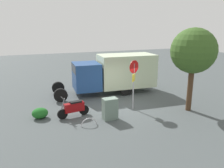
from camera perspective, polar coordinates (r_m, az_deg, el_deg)
ground_plane at (r=13.65m, az=1.94°, el=-6.26°), size 60.00×60.00×0.00m
box_truck_near at (r=16.45m, az=0.56°, el=3.13°), size 7.64×2.61×2.84m
motorcycle at (r=12.42m, az=-9.75°, el=-6.07°), size 1.81×0.60×1.20m
stop_sign at (r=13.03m, az=5.61°, el=1.76°), size 0.71×0.33×2.97m
street_tree at (r=13.35m, az=20.21°, el=7.90°), size 2.56×2.56×4.82m
utility_cabinet at (r=11.93m, az=-0.52°, el=-6.39°), size 0.78×0.53×1.18m
bike_rack_hoop at (r=11.45m, az=-5.92°, el=-10.60°), size 0.85×0.06×0.85m
shrub_near_sign at (r=12.76m, az=-18.04°, el=-7.14°), size 0.86×0.70×0.58m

